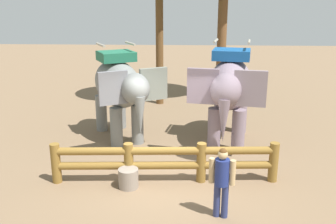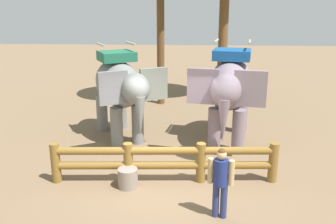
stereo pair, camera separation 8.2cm
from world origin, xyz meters
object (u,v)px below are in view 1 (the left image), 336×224
Objects in this scene: log_fence at (165,160)px; feed_bucket at (128,178)px; elephant_near_left at (120,87)px; elephant_center at (229,88)px; tourist_woman_in_black at (222,178)px.

feed_bucket is at bearing -158.33° from log_fence.
log_fence is at bearing -61.78° from elephant_near_left.
log_fence is at bearing 21.67° from feed_bucket.
elephant_center is 7.88× the size of feed_bucket.
elephant_near_left is 2.34× the size of tourist_woman_in_black.
elephant_center is at bearing -3.71° from elephant_near_left.
elephant_near_left is at bearing 122.22° from tourist_woman_in_black.
feed_bucket is at bearing -130.97° from elephant_center.
elephant_near_left is (-1.65, 3.07, 1.18)m from log_fence.
tourist_woman_in_black is 2.59m from feed_bucket.
log_fence is at bearing 129.04° from tourist_woman_in_black.
feed_bucket is (0.75, -3.43, -1.54)m from elephant_near_left.
tourist_woman_in_black reaches higher than feed_bucket.
elephant_center reaches higher than log_fence.
log_fence reaches higher than feed_bucket.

